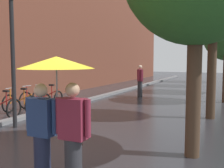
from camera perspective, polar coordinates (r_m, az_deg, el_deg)
kerb_strip at (r=15.22m, az=-0.29°, el=-2.08°), size 0.30×36.00×0.12m
parked_bicycle_1 at (r=9.92m, az=-22.17°, el=-4.52°), size 1.11×0.75×0.96m
parked_bicycle_2 at (r=10.42m, az=-18.86°, el=-3.96°), size 1.12×0.77×0.96m
parked_bicycle_3 at (r=11.06m, az=-15.91°, el=-3.36°), size 1.12×0.77×0.96m
parked_bicycle_4 at (r=11.62m, az=-13.42°, el=-2.90°), size 1.15×0.82×0.96m
couple_under_umbrella at (r=4.16m, az=-11.56°, el=-3.40°), size 1.17×1.14×2.02m
street_lamp_post at (r=8.27m, az=-20.24°, el=7.49°), size 0.24×0.24×4.00m
pedestrian_walking_midground at (r=14.49m, az=5.93°, el=0.74°), size 0.41×0.50×1.69m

